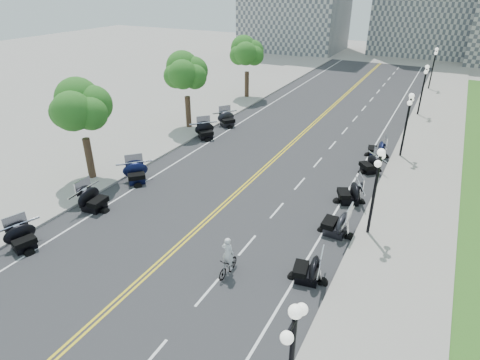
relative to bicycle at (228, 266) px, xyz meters
The scene contains 43 objects.
ground 4.23m from the bicycle, 144.28° to the left, with size 160.00×160.00×0.00m, color gray.
road 12.92m from the bicycle, 105.32° to the left, with size 16.00×90.00×0.01m, color #333335.
centerline_yellow_a 12.95m from the bicycle, 105.84° to the left, with size 0.12×90.00×0.00m, color yellow.
centerline_yellow_b 12.89m from the bicycle, 104.81° to the left, with size 0.12×90.00×0.00m, color yellow.
edge_line_north 12.82m from the bicycle, 76.51° to the left, with size 0.12×90.00×0.00m, color white.
edge_line_south 15.86m from the bicycle, 128.24° to the left, with size 0.12×90.00×0.00m, color white.
lane_dash_4 5.57m from the bicycle, 92.19° to the right, with size 0.12×2.00×0.00m, color white.
lane_dash_5 1.63m from the bicycle, 97.82° to the right, with size 0.12×2.00×0.00m, color white.
lane_dash_6 2.51m from the bicycle, 94.95° to the left, with size 0.12×2.00×0.00m, color white.
lane_dash_7 6.47m from the bicycle, 91.89° to the left, with size 0.12×2.00×0.00m, color white.
lane_dash_8 10.47m from the bicycle, 91.16° to the left, with size 0.12×2.00×0.00m, color white.
lane_dash_9 14.46m from the bicycle, 90.84° to the left, with size 0.12×2.00×0.00m, color white.
lane_dash_10 18.46m from the bicycle, 90.66° to the left, with size 0.12×2.00×0.00m, color white.
lane_dash_11 22.46m from the bicycle, 90.54° to the left, with size 0.12×2.00×0.00m, color white.
lane_dash_12 26.46m from the bicycle, 90.46° to the left, with size 0.12×2.00×0.00m, color white.
lane_dash_13 30.46m from the bicycle, 90.40° to the left, with size 0.12×2.00×0.00m, color white.
lane_dash_14 34.46m from the bicycle, 90.35° to the left, with size 0.12×2.00×0.00m, color white.
lane_dash_15 38.46m from the bicycle, 90.32° to the left, with size 0.12×2.00×0.00m, color white.
lane_dash_16 42.46m from the bicycle, 90.29° to the left, with size 0.12×2.00×0.00m, color white.
lane_dash_17 46.46m from the bicycle, 90.26° to the left, with size 0.12×2.00×0.00m, color white.
lane_dash_18 50.46m from the bicycle, 90.24° to the left, with size 0.12×2.00×0.00m, color white.
lane_dash_19 54.46m from the bicycle, 90.22° to the left, with size 0.12×2.00×0.00m, color white.
sidewalk_north 14.34m from the bicycle, 60.36° to the left, with size 5.00×90.00×0.15m, color #9E9991.
sidewalk_south 18.68m from the bicycle, 138.17° to the left, with size 5.00×90.00×0.15m, color #9E9991.
street_lamp_2 8.54m from the bicycle, 51.21° to the left, with size 0.50×1.20×4.90m, color black, non-canonical shape.
street_lamp_3 19.28m from the bicycle, 74.30° to the left, with size 0.50×1.20×4.90m, color black, non-canonical shape.
street_lamp_4 30.96m from the bicycle, 80.33° to the left, with size 0.50×1.20×4.90m, color black, non-canonical shape.
street_lamp_5 42.82m from the bicycle, 83.03° to the left, with size 0.50×1.20×4.90m, color black, non-canonical shape.
tree_2 14.76m from the bicycle, 161.63° to the left, with size 4.80×4.80×9.20m, color #235619, non-canonical shape.
tree_3 21.65m from the bicycle, 129.19° to the left, with size 4.80×4.80×9.20m, color #235619, non-canonical shape.
tree_4 31.74m from the bicycle, 115.24° to the left, with size 4.80×4.80×9.20m, color #235619, non-canonical shape.
motorcycle_n_5 3.72m from the bicycle, 21.28° to the left, with size 2.01×2.01×1.41m, color black, non-canonical shape.
motorcycle_n_6 6.73m from the bicycle, 57.83° to the left, with size 2.19×2.19×1.53m, color black, non-canonical shape.
motorcycle_n_7 10.07m from the bicycle, 70.45° to the left, with size 2.15×2.15×1.51m, color black, non-canonical shape.
motorcycle_n_8 15.02m from the bicycle, 76.08° to the left, with size 1.98×1.98×1.38m, color black, non-canonical shape.
motorcycle_n_9 18.09m from the bicycle, 78.89° to the left, with size 2.02×2.02×1.42m, color black, non-canonical shape.
motorcycle_s_4 10.90m from the bicycle, 163.07° to the right, with size 2.02×2.02×1.42m, color black, non-canonical shape.
motorcycle_s_5 10.23m from the bicycle, behind, with size 2.20×2.20×1.54m, color black, non-canonical shape.
motorcycle_s_6 11.66m from the bicycle, 152.05° to the left, with size 2.13×2.13×1.49m, color black, non-canonical shape.
motorcycle_s_8 18.21m from the bicycle, 125.46° to the left, with size 2.16×2.16×1.51m, color black, non-canonical shape.
motorcycle_s_9 21.36m from the bicycle, 119.45° to the left, with size 2.12×2.12×1.48m, color black, non-canonical shape.
bicycle is the anchor object (origin of this frame).
cyclist_rider 1.35m from the bicycle, ahead, with size 0.62×0.41×1.71m, color silver.
Camera 1 is at (10.92, -15.53, 12.67)m, focal length 30.00 mm.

